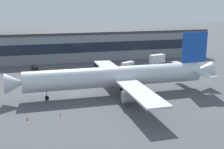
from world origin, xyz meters
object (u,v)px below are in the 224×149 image
object	(u,v)px
follow_me_car	(98,64)
traffic_cone_0	(202,101)
traffic_cone_1	(60,115)
belt_loader	(128,64)
catering_truck	(157,59)
baggage_tug	(35,68)
airliner	(119,76)
traffic_cone_2	(27,119)

from	to	relation	value
follow_me_car	traffic_cone_0	xyz separation A→B (m)	(16.10, -52.70, -0.81)
traffic_cone_0	traffic_cone_1	world-z (taller)	traffic_cone_1
traffic_cone_1	follow_me_car	bearing A→B (deg)	67.22
belt_loader	traffic_cone_0	distance (m)	49.49
belt_loader	catering_truck	size ratio (longest dim) A/B	0.85
belt_loader	catering_truck	world-z (taller)	catering_truck
baggage_tug	follow_me_car	bearing A→B (deg)	-0.37
follow_me_car	catering_truck	xyz separation A→B (m)	(26.22, -1.88, 1.20)
airliner	catering_truck	size ratio (longest dim) A/B	8.13
follow_me_car	traffic_cone_0	size ratio (longest dim) A/B	8.36
belt_loader	traffic_cone_2	bearing A→B (deg)	-130.07
catering_truck	baggage_tug	bearing A→B (deg)	177.77
airliner	traffic_cone_2	bearing A→B (deg)	-152.88
follow_me_car	belt_loader	bearing A→B (deg)	-15.56
airliner	follow_me_car	size ratio (longest dim) A/B	13.13
baggage_tug	traffic_cone_2	distance (m)	53.10
catering_truck	traffic_cone_0	distance (m)	51.85
baggage_tug	traffic_cone_1	size ratio (longest dim) A/B	6.83
catering_truck	traffic_cone_2	world-z (taller)	catering_truck
baggage_tug	traffic_cone_1	bearing A→B (deg)	-85.22
belt_loader	traffic_cone_0	world-z (taller)	belt_loader
baggage_tug	catering_truck	distance (m)	52.61
baggage_tug	traffic_cone_1	xyz separation A→B (m)	(4.38, -52.45, -0.80)
follow_me_car	traffic_cone_1	xyz separation A→B (m)	(-21.96, -52.28, -0.80)
traffic_cone_0	traffic_cone_2	size ratio (longest dim) A/B	0.80
catering_truck	traffic_cone_2	distance (m)	75.52
follow_me_car	traffic_cone_2	size ratio (longest dim) A/B	6.73
catering_truck	traffic_cone_2	xyz separation A→B (m)	(-55.70, -50.96, -1.94)
follow_me_car	baggage_tug	xyz separation A→B (m)	(-26.34, 0.17, -0.00)
traffic_cone_1	traffic_cone_0	bearing A→B (deg)	-0.63
airliner	follow_me_car	distance (m)	39.85
belt_loader	traffic_cone_0	size ratio (longest dim) A/B	11.48
catering_truck	traffic_cone_0	bearing A→B (deg)	-101.26
airliner	traffic_cone_1	bearing A→B (deg)	-145.41
belt_loader	follow_me_car	size ratio (longest dim) A/B	1.37
follow_me_car	traffic_cone_2	distance (m)	60.51
belt_loader	follow_me_car	xyz separation A→B (m)	(-12.13, 3.38, -0.06)
airliner	traffic_cone_0	xyz separation A→B (m)	(19.48, -13.22, -5.04)
belt_loader	traffic_cone_2	world-z (taller)	belt_loader
traffic_cone_0	traffic_cone_1	distance (m)	38.05
baggage_tug	traffic_cone_2	xyz separation A→B (m)	(-3.14, -53.01, -0.73)
follow_me_car	catering_truck	world-z (taller)	catering_truck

